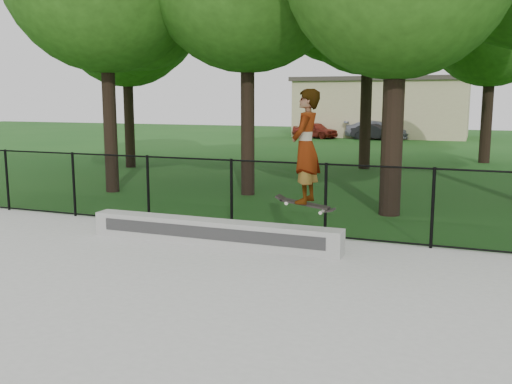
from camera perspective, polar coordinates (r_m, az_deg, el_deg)
ground at (r=7.24m, az=-22.13°, el=-13.98°), size 100.00×100.00×0.00m
concrete_slab at (r=7.23m, az=-22.15°, el=-13.76°), size 14.00×12.00×0.06m
grind_ledge at (r=10.79m, az=-4.39°, el=-4.02°), size 4.99×0.40×0.46m
car_a at (r=40.78m, az=5.92°, el=6.19°), size 3.60×2.48×1.15m
car_b at (r=39.70m, az=11.85°, el=5.90°), size 3.10×1.83×1.06m
car_c at (r=40.63m, az=12.00°, el=6.12°), size 4.12×1.96×1.28m
skater_airborne at (r=9.61m, az=5.00°, el=4.41°), size 0.84×0.70×2.06m
chainlink_fence at (r=11.81m, az=-2.47°, el=-0.27°), size 16.06×0.06×1.50m
distant_building at (r=43.28m, az=12.49°, el=8.31°), size 12.40×6.40×4.30m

